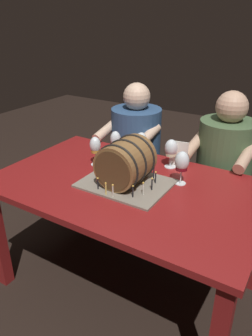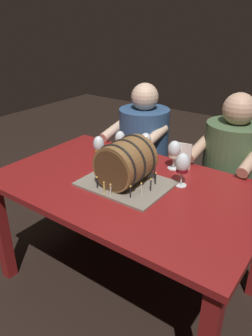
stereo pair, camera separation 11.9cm
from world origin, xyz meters
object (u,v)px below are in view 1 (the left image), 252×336
at_px(person_seated_left, 136,159).
at_px(wine_glass_red, 182,163).
at_px(barrel_cake, 126,164).
at_px(wine_glass_amber, 95,146).
at_px(wine_glass_empty, 115,140).
at_px(dining_table, 127,199).
at_px(wine_glass_rose, 141,141).
at_px(person_seated_right, 222,179).
at_px(wine_glass_white, 171,149).
at_px(menu_card, 179,154).

bearing_deg(person_seated_left, wine_glass_red, -42.14).
relative_size(barrel_cake, wine_glass_amber, 2.57).
distance_m(wine_glass_empty, wine_glass_amber, 0.18).
relative_size(wine_glass_empty, person_seated_left, 0.15).
distance_m(dining_table, wine_glass_amber, 0.38).
bearing_deg(wine_glass_rose, wine_glass_empty, -156.08).
relative_size(dining_table, person_seated_left, 1.30).
height_order(wine_glass_amber, person_seated_left, person_seated_left).
xyz_separation_m(wine_glass_empty, person_seated_right, (0.61, 0.41, -0.30)).
xyz_separation_m(dining_table, wine_glass_rose, (-0.11, 0.35, 0.22)).
relative_size(wine_glass_red, wine_glass_empty, 1.10).
height_order(wine_glass_white, wine_glass_amber, wine_glass_amber).
relative_size(wine_glass_red, wine_glass_amber, 1.05).
xyz_separation_m(wine_glass_white, wine_glass_rose, (-0.22, 0.03, -0.00)).
distance_m(menu_card, person_seated_left, 0.65).
height_order(dining_table, wine_glass_amber, wine_glass_amber).
height_order(barrel_cake, wine_glass_amber, barrel_cake).
distance_m(menu_card, person_seated_right, 0.47).
bearing_deg(person_seated_left, wine_glass_white, -39.04).
height_order(wine_glass_red, menu_card, wine_glass_red).
bearing_deg(wine_glass_amber, wine_glass_red, 4.61).
relative_size(wine_glass_empty, wine_glass_amber, 0.95).
bearing_deg(dining_table, person_seated_left, 116.46).
bearing_deg(menu_card, wine_glass_white, -141.98).
relative_size(wine_glass_amber, person_seated_left, 0.16).
bearing_deg(wine_glass_white, wine_glass_rose, 172.46).
xyz_separation_m(wine_glass_white, person_seated_left, (-0.46, 0.37, -0.31)).
relative_size(menu_card, person_seated_right, 0.14).
bearing_deg(wine_glass_red, menu_card, 116.74).
distance_m(wine_glass_rose, person_seated_right, 0.64).
bearing_deg(wine_glass_white, wine_glass_amber, -152.33).
relative_size(barrel_cake, wine_glass_white, 2.64).
xyz_separation_m(wine_glass_red, menu_card, (-0.10, 0.21, -0.05)).
distance_m(barrel_cake, wine_glass_amber, 0.32).
distance_m(dining_table, barrel_cake, 0.22).
bearing_deg(wine_glass_red, wine_glass_white, 129.50).
xyz_separation_m(wine_glass_white, wine_glass_amber, (-0.41, -0.21, 0.01)).
height_order(menu_card, person_seated_right, person_seated_right).
bearing_deg(wine_glass_rose, menu_card, 1.92).
xyz_separation_m(wine_glass_empty, wine_glass_rose, (0.15, 0.07, -0.00)).
bearing_deg(wine_glass_empty, wine_glass_amber, -100.35).
distance_m(wine_glass_red, person_seated_left, 0.87).
bearing_deg(wine_glass_rose, wine_glass_amber, -127.22).
height_order(dining_table, person_seated_right, person_seated_right).
xyz_separation_m(barrel_cake, person_seated_right, (0.34, 0.71, -0.30)).
distance_m(wine_glass_amber, menu_card, 0.51).
xyz_separation_m(wine_glass_rose, person_seated_left, (-0.24, 0.34, -0.30)).
bearing_deg(person_seated_left, wine_glass_rose, -55.45).
relative_size(dining_table, wine_glass_white, 8.34).
height_order(dining_table, wine_glass_empty, wine_glass_empty).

